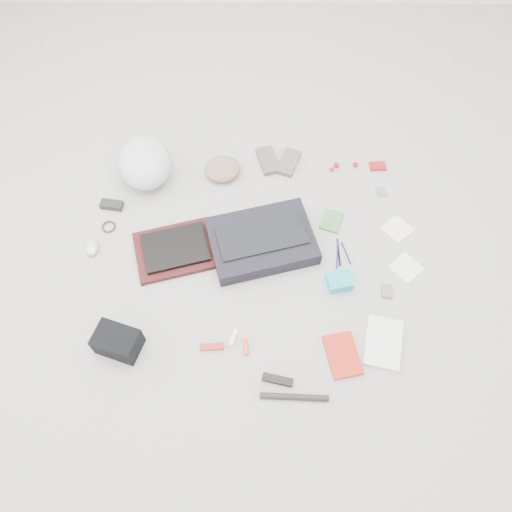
{
  "coord_description": "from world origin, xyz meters",
  "views": [
    {
      "loc": [
        0.01,
        -1.16,
        2.04
      ],
      "look_at": [
        0.0,
        0.0,
        0.05
      ],
      "focal_mm": 35.0,
      "sensor_mm": 36.0,
      "label": 1
    }
  ],
  "objects_px": {
    "bike_helmet": "(145,163)",
    "book_red": "(342,355)",
    "laptop": "(175,248)",
    "camera_bag": "(118,342)",
    "messenger_bag": "(262,241)",
    "accordion_wallet": "(339,281)"
  },
  "relations": [
    {
      "from": "book_red",
      "to": "accordion_wallet",
      "type": "bearing_deg",
      "value": 76.17
    },
    {
      "from": "messenger_bag",
      "to": "accordion_wallet",
      "type": "relative_size",
      "value": 4.38
    },
    {
      "from": "messenger_bag",
      "to": "bike_helmet",
      "type": "relative_size",
      "value": 1.47
    },
    {
      "from": "laptop",
      "to": "bike_helmet",
      "type": "bearing_deg",
      "value": 96.66
    },
    {
      "from": "camera_bag",
      "to": "accordion_wallet",
      "type": "bearing_deg",
      "value": 36.18
    },
    {
      "from": "laptop",
      "to": "book_red",
      "type": "bearing_deg",
      "value": -49.72
    },
    {
      "from": "laptop",
      "to": "camera_bag",
      "type": "distance_m",
      "value": 0.51
    },
    {
      "from": "laptop",
      "to": "bike_helmet",
      "type": "relative_size",
      "value": 0.9
    },
    {
      "from": "bike_helmet",
      "to": "book_red",
      "type": "distance_m",
      "value": 1.35
    },
    {
      "from": "bike_helmet",
      "to": "accordion_wallet",
      "type": "distance_m",
      "value": 1.14
    },
    {
      "from": "messenger_bag",
      "to": "accordion_wallet",
      "type": "xyz_separation_m",
      "value": [
        0.35,
        -0.21,
        -0.01
      ]
    },
    {
      "from": "messenger_bag",
      "to": "accordion_wallet",
      "type": "bearing_deg",
      "value": -45.3
    },
    {
      "from": "laptop",
      "to": "accordion_wallet",
      "type": "xyz_separation_m",
      "value": [
        0.76,
        -0.17,
        -0.01
      ]
    },
    {
      "from": "messenger_bag",
      "to": "bike_helmet",
      "type": "height_order",
      "value": "bike_helmet"
    },
    {
      "from": "camera_bag",
      "to": "book_red",
      "type": "relative_size",
      "value": 0.94
    },
    {
      "from": "camera_bag",
      "to": "accordion_wallet",
      "type": "relative_size",
      "value": 1.64
    },
    {
      "from": "messenger_bag",
      "to": "camera_bag",
      "type": "bearing_deg",
      "value": -154.6
    },
    {
      "from": "messenger_bag",
      "to": "camera_bag",
      "type": "distance_m",
      "value": 0.79
    },
    {
      "from": "camera_bag",
      "to": "accordion_wallet",
      "type": "distance_m",
      "value": 1.0
    },
    {
      "from": "accordion_wallet",
      "to": "laptop",
      "type": "bearing_deg",
      "value": 155.74
    },
    {
      "from": "bike_helmet",
      "to": "accordion_wallet",
      "type": "relative_size",
      "value": 2.99
    },
    {
      "from": "book_red",
      "to": "messenger_bag",
      "type": "bearing_deg",
      "value": 110.01
    }
  ]
}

